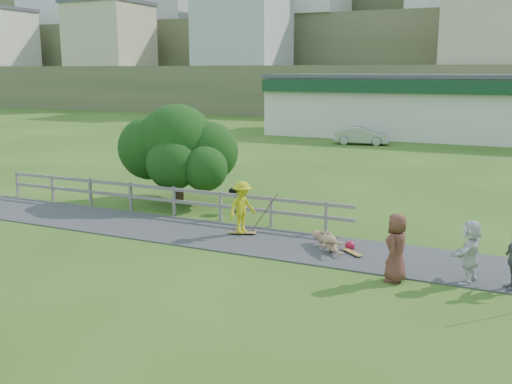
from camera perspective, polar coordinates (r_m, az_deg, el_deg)
ground at (r=17.20m, az=-2.80°, el=-6.16°), size 260.00×260.00×0.00m
path at (r=18.48m, az=-0.66°, el=-4.79°), size 34.00×3.00×0.04m
fence at (r=22.05m, az=-9.57°, el=-0.30°), size 15.05×0.10×1.10m
strip_mall at (r=49.65m, az=20.62°, el=8.04°), size 32.50×10.75×5.10m
hillside at (r=106.46m, az=21.25°, el=16.11°), size 220.00×67.00×47.50m
skater_rider at (r=18.81m, az=-1.38°, el=-1.83°), size 0.98×1.26×1.72m
skater_fallen at (r=17.47m, az=7.19°, el=-4.90°), size 1.52×1.44×0.62m
spectator_c at (r=15.18m, az=13.86°, el=-5.45°), size 0.64×0.92×1.80m
spectator_d at (r=15.61m, az=20.64°, el=-5.63°), size 0.88×1.63×1.68m
car_silver at (r=43.19m, az=10.48°, el=5.56°), size 4.20×2.09×1.32m
tree at (r=23.84m, az=-7.85°, el=2.77°), size 5.02×5.02×3.16m
bbq at (r=21.90m, az=-2.03°, el=-0.89°), size 0.46×0.37×0.95m
longboard_rider at (r=19.02m, az=-1.37°, el=-4.21°), size 0.93×0.53×0.10m
longboard_fallen at (r=17.25m, az=9.62°, el=-6.12°), size 0.76×0.67×0.09m
helmet at (r=17.68m, az=9.39°, el=-5.30°), size 0.30×0.30×0.30m
pole_rider at (r=18.92m, az=0.79°, el=-1.72°), size 0.03×0.03×1.74m
pole_spec_left at (r=15.33m, az=13.41°, el=-5.28°), size 0.03×0.03×1.78m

